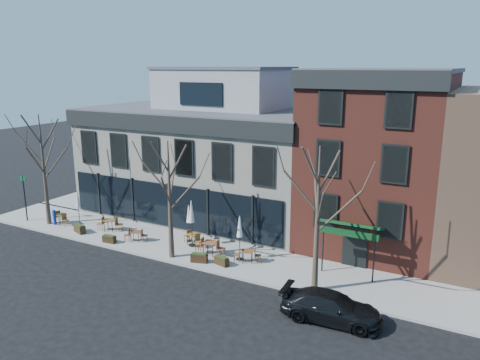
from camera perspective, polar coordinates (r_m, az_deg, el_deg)
The scene contains 25 objects.
ground at distance 33.42m, azimuth -8.47°, elevation -6.19°, with size 120.00×120.00×0.00m, color black.
sidewalk_front at distance 29.99m, azimuth -5.91°, elevation -8.34°, with size 33.50×4.70×0.15m, color gray.
sidewalk_side at distance 44.80m, azimuth -15.46°, elevation -1.28°, with size 4.50×12.00×0.15m, color gray.
corner_building at distance 36.18m, azimuth -3.84°, elevation 3.23°, with size 18.39×10.39×11.10m.
red_brick_building at distance 31.12m, azimuth 16.66°, elevation 2.66°, with size 8.20×11.78×11.18m.
tree_corner at distance 35.84m, azimuth -22.80°, elevation 1.30°, with size 3.93×3.98×7.92m.
tree_mid at distance 27.57m, azimuth -8.55°, elevation -2.24°, with size 3.50×3.55×7.04m.
tree_right at distance 23.42m, azimuth 9.43°, elevation -4.59°, with size 3.72×3.77×7.48m.
sign_pole at distance 37.71m, azimuth -24.77°, elevation -1.72°, with size 0.50×0.10×3.40m.
parked_sedan at distance 22.35m, azimuth 11.07°, elevation -14.98°, with size 1.87×4.60×1.34m, color black.
call_box at distance 36.31m, azimuth -21.70°, elevation -4.16°, with size 0.23×0.23×1.15m.
cafe_set_0 at distance 36.34m, azimuth -20.97°, elevation -4.33°, with size 1.73×0.82×0.89m.
cafe_set_1 at distance 33.84m, azimuth -15.58°, elevation -5.15°, with size 1.88×1.03×0.97m.
cafe_set_2 at distance 31.45m, azimuth -12.58°, elevation -6.56°, with size 1.58×1.01×0.82m.
cafe_set_3 at distance 30.19m, azimuth -5.70°, elevation -7.07°, with size 1.76×1.03×0.91m.
cafe_set_4 at distance 28.60m, azimuth -3.67°, elevation -8.13°, with size 1.96×0.86×1.01m.
cafe_set_5 at distance 27.59m, azimuth 0.90°, elevation -9.11°, with size 1.67×1.03×0.87m.
umbrella_0 at distance 35.46m, azimuth -19.15°, elevation -2.44°, with size 0.39×0.39×2.47m.
umbrella_2 at distance 30.45m, azimuth -6.26°, elevation -4.35°, with size 0.40×0.40×2.48m.
umbrella_3 at distance 29.57m, azimuth -5.94°, elevation -4.17°, with size 0.48×0.48×2.98m.
umbrella_4 at distance 27.40m, azimuth -0.04°, elevation -5.97°, with size 0.44×0.44×2.72m.
planter_0 at distance 34.13m, azimuth -18.97°, elevation -5.61°, with size 1.12×0.73×0.59m.
planter_1 at distance 31.71m, azimuth -15.65°, elevation -6.92°, with size 0.92×0.45×0.50m.
planter_2 at distance 27.75m, azimuth -5.00°, elevation -9.42°, with size 1.04×0.66×0.54m.
planter_3 at distance 27.32m, azimuth -2.27°, elevation -9.80°, with size 0.97×0.59×0.51m.
Camera 1 is at (19.06, -25.01, 11.32)m, focal length 35.00 mm.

